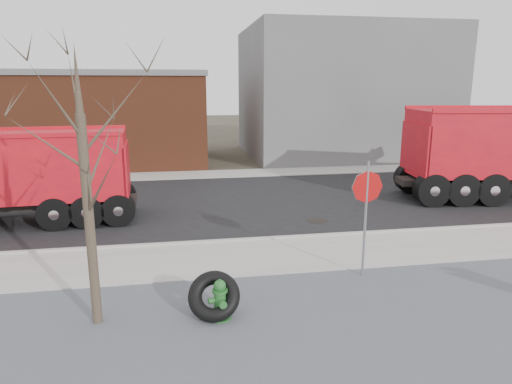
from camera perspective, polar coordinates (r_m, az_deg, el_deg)
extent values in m
plane|color=#383328|center=(11.97, -1.64, -8.77)|extent=(120.00, 120.00, 0.00)
cube|color=slate|center=(8.85, 1.72, -17.06)|extent=(60.00, 5.00, 0.03)
cube|color=#9E9B93|center=(12.19, -1.81, -8.21)|extent=(60.00, 2.50, 0.06)
cube|color=#9E9B93|center=(13.39, -2.59, -6.10)|extent=(60.00, 0.15, 0.11)
cube|color=black|center=(17.92, -4.51, -1.28)|extent=(60.00, 9.40, 0.02)
cube|color=#9E9B93|center=(23.47, -5.81, 2.20)|extent=(60.00, 2.00, 0.06)
cube|color=slate|center=(30.85, 10.46, 12.10)|extent=(12.00, 10.00, 8.00)
cube|color=brown|center=(29.31, -26.78, 7.93)|extent=(20.00, 8.00, 5.00)
cube|color=slate|center=(29.25, -27.33, 13.09)|extent=(20.20, 8.20, 0.30)
cylinder|color=#382D23|center=(8.90, -20.09, -3.78)|extent=(0.18, 0.18, 4.00)
cone|color=#382D23|center=(8.55, -21.50, 13.14)|extent=(0.14, 0.14, 1.20)
cylinder|color=#25632F|center=(9.30, -4.48, -15.39)|extent=(0.44, 0.44, 0.06)
cylinder|color=#25632F|center=(9.16, -4.51, -13.73)|extent=(0.23, 0.23, 0.60)
cylinder|color=#25632F|center=(9.04, -4.54, -12.20)|extent=(0.30, 0.30, 0.05)
sphere|color=#25632F|center=(9.00, -4.56, -11.62)|extent=(0.24, 0.24, 0.24)
cylinder|color=#25632F|center=(8.96, -4.57, -11.03)|extent=(0.05, 0.05, 0.06)
cylinder|color=#25632F|center=(9.08, -5.59, -13.38)|extent=(0.14, 0.13, 0.11)
cylinder|color=#25632F|center=(9.17, -3.47, -13.07)|extent=(0.14, 0.13, 0.11)
cylinder|color=#25632F|center=(8.98, -4.20, -13.80)|extent=(0.17, 0.15, 0.15)
torus|color=black|center=(9.19, -5.28, -12.84)|extent=(1.16, 1.04, 0.97)
cylinder|color=gray|center=(10.98, 13.50, -3.45)|extent=(0.06, 0.06, 2.80)
cylinder|color=#AD0C0D|center=(10.78, 13.72, 0.63)|extent=(0.76, 0.09, 0.76)
cube|color=red|center=(20.22, 26.85, 5.59)|extent=(6.00, 3.46, 2.50)
cylinder|color=black|center=(20.82, 21.66, 1.65)|extent=(1.29, 0.50, 1.25)
cylinder|color=black|center=(18.88, 24.28, 0.31)|extent=(1.29, 0.50, 1.25)
cube|color=black|center=(16.88, -28.10, -1.50)|extent=(7.89, 1.33, 0.21)
cube|color=red|center=(16.35, -24.36, 3.10)|extent=(4.94, 2.60, 2.11)
cylinder|color=black|center=(15.56, -20.32, -2.27)|extent=(1.07, 0.35, 1.06)
cylinder|color=black|center=(17.33, -19.64, -0.68)|extent=(1.07, 0.35, 1.06)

